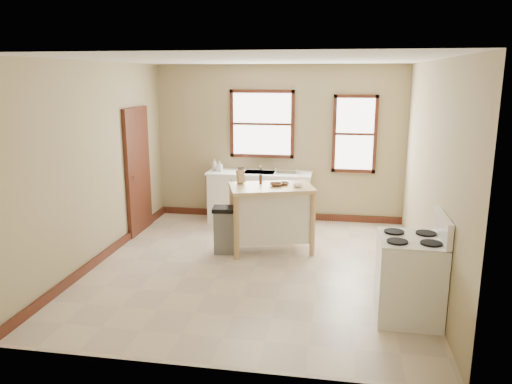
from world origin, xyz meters
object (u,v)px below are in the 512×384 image
at_px(soap_bottle_b, 220,166).
at_px(knife_block, 241,177).
at_px(kitchen_island, 271,218).
at_px(bowl_b, 284,184).
at_px(gas_stove, 410,266).
at_px(pepper_grinder, 261,179).
at_px(dish_rack, 287,170).
at_px(bowl_c, 298,186).
at_px(trash_bin, 225,230).
at_px(bowl_a, 276,184).
at_px(soap_bottle_a, 214,165).

relative_size(soap_bottle_b, knife_block, 0.89).
xyz_separation_m(kitchen_island, bowl_b, (0.18, 0.11, 0.52)).
bearing_deg(gas_stove, pepper_grinder, 134.23).
bearing_deg(dish_rack, pepper_grinder, -98.14).
relative_size(bowl_c, trash_bin, 0.22).
bearing_deg(dish_rack, trash_bin, -110.79).
bearing_deg(bowl_c, soap_bottle_b, 137.10).
bearing_deg(pepper_grinder, bowl_a, -22.71).
relative_size(pepper_grinder, bowl_c, 0.97).
xyz_separation_m(bowl_c, gas_stove, (1.38, -1.89, -0.43)).
bearing_deg(bowl_a, kitchen_island, -171.64).
xyz_separation_m(soap_bottle_a, bowl_c, (1.65, -1.47, -0.00)).
bearing_deg(soap_bottle_a, trash_bin, -84.43).
bearing_deg(bowl_c, bowl_a, 175.94).
xyz_separation_m(soap_bottle_b, bowl_c, (1.54, -1.43, 0.01)).
bearing_deg(bowl_b, soap_bottle_b, 135.18).
relative_size(kitchen_island, knife_block, 6.11).
distance_m(soap_bottle_b, gas_stove, 4.44).
xyz_separation_m(bowl_a, bowl_b, (0.11, 0.10, -0.00)).
bearing_deg(bowl_b, pepper_grinder, 179.96).
xyz_separation_m(knife_block, bowl_c, (0.88, -0.09, -0.08)).
distance_m(soap_bottle_a, bowl_c, 2.21).
xyz_separation_m(soap_bottle_b, pepper_grinder, (0.96, -1.30, 0.07)).
xyz_separation_m(dish_rack, gas_stove, (1.70, -3.34, -0.38)).
distance_m(soap_bottle_a, soap_bottle_b, 0.12).
distance_m(dish_rack, bowl_c, 1.49).
xyz_separation_m(bowl_c, trash_bin, (-1.06, -0.22, -0.67)).
height_order(kitchen_island, bowl_a, bowl_a).
distance_m(soap_bottle_a, trash_bin, 1.91).
relative_size(kitchen_island, trash_bin, 1.73).
xyz_separation_m(soap_bottle_b, kitchen_island, (1.13, -1.41, -0.51)).
bearing_deg(bowl_b, trash_bin, -157.49).
distance_m(bowl_a, bowl_b, 0.15).
distance_m(dish_rack, kitchen_island, 1.51).
xyz_separation_m(soap_bottle_a, kitchen_island, (1.24, -1.45, -0.53)).
distance_m(soap_bottle_a, pepper_grinder, 1.71).
height_order(pepper_grinder, bowl_b, pepper_grinder).
height_order(soap_bottle_a, bowl_c, soap_bottle_a).
distance_m(soap_bottle_b, dish_rack, 1.22).
relative_size(soap_bottle_a, trash_bin, 0.31).
relative_size(soap_bottle_a, bowl_b, 1.35).
distance_m(soap_bottle_b, bowl_b, 1.85).
bearing_deg(dish_rack, bowl_b, -82.93).
height_order(bowl_a, gas_stove, gas_stove).
bearing_deg(bowl_a, gas_stove, -48.10).
distance_m(pepper_grinder, bowl_a, 0.27).
xyz_separation_m(knife_block, gas_stove, (2.27, -1.98, -0.51)).
relative_size(dish_rack, bowl_c, 2.51).
bearing_deg(knife_block, bowl_b, -29.83).
height_order(kitchen_island, trash_bin, kitchen_island).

